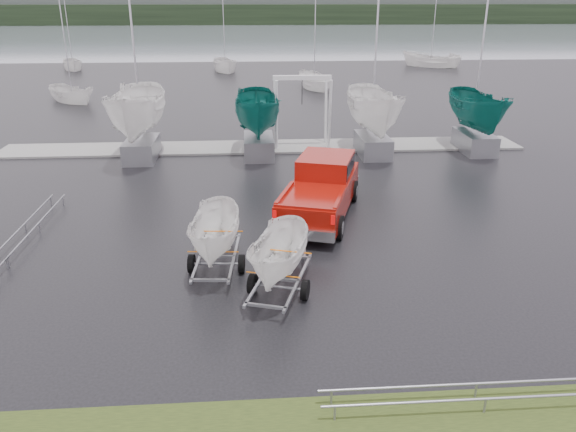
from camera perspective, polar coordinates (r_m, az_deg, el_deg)
The scene contains 20 objects.
ground_plane at distance 20.72m, azimuth -1.44°, elevation -2.03°, with size 120.00×120.00×0.00m, color black.
lake at distance 119.28m, azimuth -3.85°, elevation 17.38°, with size 300.00×300.00×0.00m, color slate.
dock at distance 33.03m, azimuth -2.53°, elevation 7.03°, with size 30.00×3.00×0.12m, color gray.
treeline at distance 189.07m, azimuth -4.07°, elevation 19.75°, with size 300.00×8.00×6.00m, color black.
far_hill at distance 197.02m, azimuth -4.09°, elevation 20.39°, with size 300.00×6.00×10.00m, color #4C5651.
pickup_truck at distance 22.58m, azimuth 3.47°, elevation 3.06°, with size 4.13×6.98×2.20m.
trailer_hitched at distance 15.88m, azimuth -0.84°, elevation -0.39°, with size 2.21×3.79×4.28m.
trailer_parked at distance 17.42m, azimuth -7.51°, elevation 1.76°, with size 1.82×3.68×4.46m.
boat_hoist at distance 32.62m, azimuth 1.43°, elevation 11.56°, with size 3.30×2.18×4.12m.
keelboat_0 at distance 30.78m, azimuth -15.32°, elevation 13.59°, with size 2.79×3.20×10.97m.
keelboat_1 at distance 30.51m, azimuth -3.11°, elevation 13.17°, with size 2.45×3.20×7.61m.
keelboat_2 at distance 31.04m, azimuth 8.97°, elevation 13.56°, with size 2.60×3.20×10.77m.
keelboat_3 at distance 33.19m, azimuth 19.05°, elevation 12.41°, with size 2.33×3.20×10.50m.
mast_rack_0 at distance 22.99m, azimuth -24.60°, elevation -0.69°, with size 0.56×6.50×0.06m.
mast_rack_2 at distance 13.25m, azimuth 19.04°, elevation -16.47°, with size 7.00×0.56×0.06m.
moored_boat_0 at distance 51.38m, azimuth -20.99°, elevation 10.79°, with size 3.22×3.22×10.99m.
moored_boat_1 at distance 68.76m, azimuth -6.37°, elevation 14.39°, with size 2.89×2.95×11.27m.
moored_boat_2 at distance 55.23m, azimuth 2.67°, elevation 12.80°, with size 2.73×2.78×11.02m.
moored_boat_3 at distance 75.29m, azimuth 14.26°, elevation 14.48°, with size 3.94×3.91×11.73m.
moored_boat_4 at distance 74.57m, azimuth -20.95°, elevation 13.70°, with size 2.73×2.77×10.80m.
Camera 1 is at (-0.83, -19.00, 8.23)m, focal length 35.00 mm.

